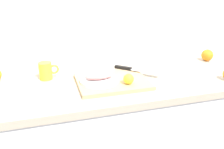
# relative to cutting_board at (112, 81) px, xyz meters

# --- Properties ---
(back_wall) EXTENTS (3.20, 0.05, 2.50)m
(back_wall) POSITION_rel_cutting_board_xyz_m (-0.09, 0.36, 0.34)
(back_wall) COLOR white
(back_wall) RESTS_ON ground_plane
(kitchen_counter) EXTENTS (2.00, 0.60, 0.90)m
(kitchen_counter) POSITION_rel_cutting_board_xyz_m (-0.09, 0.03, -0.46)
(kitchen_counter) COLOR white
(kitchen_counter) RESTS_ON ground_plane
(cutting_board) EXTENTS (0.38, 0.32, 0.02)m
(cutting_board) POSITION_rel_cutting_board_xyz_m (0.00, 0.00, 0.00)
(cutting_board) COLOR tan
(cutting_board) RESTS_ON kitchen_counter
(white_plate) EXTENTS (0.21, 0.21, 0.01)m
(white_plate) POSITION_rel_cutting_board_xyz_m (-0.07, -0.01, 0.02)
(white_plate) COLOR white
(white_plate) RESTS_ON cutting_board
(fish_fillet) EXTENTS (0.16, 0.07, 0.04)m
(fish_fillet) POSITION_rel_cutting_board_xyz_m (-0.07, -0.01, 0.04)
(fish_fillet) COLOR tan
(fish_fillet) RESTS_ON white_plate
(chef_knife) EXTENTS (0.24, 0.21, 0.02)m
(chef_knife) POSITION_rel_cutting_board_xyz_m (0.15, 0.11, 0.02)
(chef_knife) COLOR silver
(chef_knife) RESTS_ON cutting_board
(lemon_0) EXTENTS (0.06, 0.06, 0.06)m
(lemon_0) POSITION_rel_cutting_board_xyz_m (0.07, -0.08, 0.04)
(lemon_0) COLOR yellow
(lemon_0) RESTS_ON cutting_board
(coffee_mug_0) EXTENTS (0.11, 0.07, 0.10)m
(coffee_mug_0) POSITION_rel_cutting_board_xyz_m (-0.35, 0.16, 0.04)
(coffee_mug_0) COLOR yellow
(coffee_mug_0) RESTS_ON kitchen_counter
(orange_2) EXTENTS (0.08, 0.08, 0.08)m
(orange_2) POSITION_rel_cutting_board_xyz_m (0.75, 0.20, 0.03)
(orange_2) COLOR orange
(orange_2) RESTS_ON kitchen_counter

